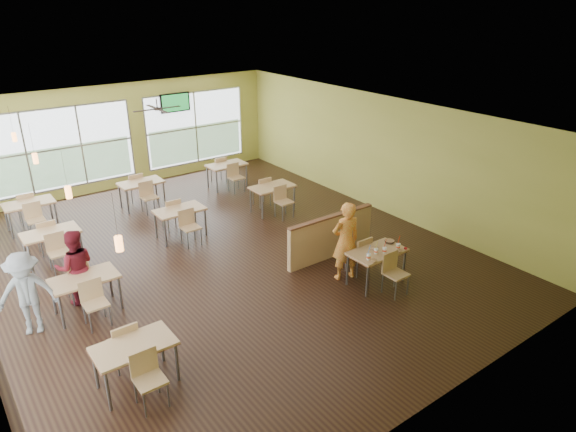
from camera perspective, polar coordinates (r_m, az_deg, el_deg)
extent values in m
plane|color=black|center=(12.14, -7.35, -4.37)|extent=(12.00, 12.00, 0.00)
plane|color=white|center=(11.03, -8.21, 10.52)|extent=(12.00, 12.00, 0.00)
cube|color=#BAB24B|center=(16.78, -17.95, 8.41)|extent=(10.00, 0.04, 3.20)
cube|color=#BAB24B|center=(7.36, 16.25, -10.69)|extent=(10.00, 0.04, 3.20)
cube|color=#BAB24B|center=(14.42, 9.94, 6.86)|extent=(0.04, 12.00, 3.20)
cube|color=white|center=(16.29, -24.52, 6.73)|extent=(4.50, 0.02, 2.35)
cube|color=white|center=(17.70, -10.22, 9.65)|extent=(3.50, 0.02, 2.35)
cube|color=#B7BABC|center=(17.17, -16.63, 4.53)|extent=(8.00, 0.04, 0.05)
cube|color=tan|center=(10.78, 9.88, -3.92)|extent=(1.20, 0.70, 0.04)
cube|color=brown|center=(10.79, 9.87, -4.04)|extent=(1.22, 0.71, 0.01)
cylinder|color=slate|center=(10.43, 8.80, -7.16)|extent=(0.05, 0.05, 0.71)
cylinder|color=slate|center=(11.14, 12.77, -5.39)|extent=(0.05, 0.05, 0.71)
cylinder|color=slate|center=(10.79, 6.63, -5.94)|extent=(0.05, 0.05, 0.71)
cylinder|color=slate|center=(11.48, 10.61, -4.31)|extent=(0.05, 0.05, 0.71)
cube|color=tan|center=(11.24, 7.78, -4.18)|extent=(0.42, 0.42, 0.04)
cube|color=tan|center=(11.26, 7.17, -2.83)|extent=(0.42, 0.04, 0.40)
cube|color=tan|center=(10.59, 11.91, -6.34)|extent=(0.42, 0.42, 0.04)
cube|color=tan|center=(10.38, 12.79, -5.68)|extent=(0.42, 0.04, 0.40)
cube|color=tan|center=(11.80, 4.78, -2.36)|extent=(2.40, 0.12, 1.00)
cube|color=brown|center=(11.59, 4.86, -0.05)|extent=(2.40, 0.14, 0.04)
cube|color=tan|center=(8.33, -16.76, -13.63)|extent=(1.20, 0.70, 0.04)
cube|color=brown|center=(8.34, -16.74, -13.77)|extent=(1.22, 0.71, 0.01)
cylinder|color=slate|center=(8.23, -19.36, -17.88)|extent=(0.05, 0.05, 0.71)
cylinder|color=slate|center=(8.47, -12.22, -15.55)|extent=(0.05, 0.05, 0.71)
cylinder|color=slate|center=(8.67, -20.62, -15.66)|extent=(0.05, 0.05, 0.71)
cylinder|color=slate|center=(8.91, -13.85, -13.55)|extent=(0.05, 0.05, 0.71)
cube|color=tan|center=(8.92, -17.85, -13.25)|extent=(0.42, 0.42, 0.04)
cube|color=tan|center=(8.95, -18.45, -11.48)|extent=(0.42, 0.04, 0.40)
cube|color=tan|center=(8.08, -15.07, -17.23)|extent=(0.42, 0.42, 0.04)
cube|color=tan|center=(7.80, -14.69, -16.78)|extent=(0.42, 0.04, 0.40)
cube|color=tan|center=(10.39, -21.72, -6.45)|extent=(1.20, 0.70, 0.04)
cube|color=brown|center=(10.40, -21.70, -6.57)|extent=(1.22, 0.71, 0.01)
cylinder|color=slate|center=(10.24, -23.86, -9.73)|extent=(0.05, 0.05, 0.71)
cylinder|color=slate|center=(10.44, -18.12, -8.13)|extent=(0.05, 0.05, 0.71)
cylinder|color=slate|center=(10.74, -24.63, -8.28)|extent=(0.05, 0.05, 0.71)
cylinder|color=slate|center=(10.93, -19.15, -6.79)|extent=(0.05, 0.05, 0.71)
cube|color=tan|center=(11.00, -22.31, -6.52)|extent=(0.42, 0.42, 0.04)
cube|color=tan|center=(11.07, -22.75, -5.11)|extent=(0.42, 0.04, 0.40)
cube|color=tan|center=(10.06, -20.60, -9.14)|extent=(0.42, 0.42, 0.04)
cube|color=tan|center=(9.79, -20.44, -8.56)|extent=(0.42, 0.04, 0.40)
cube|color=tan|center=(12.62, -24.90, -1.69)|extent=(1.20, 0.70, 0.04)
cube|color=brown|center=(12.63, -24.88, -1.79)|extent=(1.22, 0.71, 0.01)
cylinder|color=slate|center=(12.44, -26.70, -4.31)|extent=(0.05, 0.05, 0.71)
cylinder|color=slate|center=(12.60, -21.95, -3.10)|extent=(0.05, 0.05, 0.71)
cylinder|color=slate|center=(12.96, -27.21, -3.32)|extent=(0.05, 0.05, 0.71)
cylinder|color=slate|center=(13.12, -22.65, -2.17)|extent=(0.05, 0.05, 0.71)
cube|color=tan|center=(13.23, -25.24, -1.96)|extent=(0.42, 0.42, 0.04)
cube|color=tan|center=(13.32, -25.59, -0.82)|extent=(0.42, 0.04, 0.40)
cube|color=tan|center=(12.23, -24.09, -3.76)|extent=(0.42, 0.42, 0.04)
cube|color=tan|center=(11.97, -24.04, -3.17)|extent=(0.42, 0.04, 0.40)
cube|color=tan|center=(14.65, -26.87, 1.29)|extent=(1.20, 0.70, 0.04)
cube|color=brown|center=(14.66, -26.85, 1.20)|extent=(1.22, 0.71, 0.01)
cylinder|color=slate|center=(14.45, -28.44, -0.93)|extent=(0.05, 0.05, 0.71)
cylinder|color=slate|center=(14.59, -24.34, 0.08)|extent=(0.05, 0.05, 0.71)
cylinder|color=slate|center=(14.99, -28.82, -0.19)|extent=(0.05, 0.05, 0.71)
cylinder|color=slate|center=(15.12, -24.86, 0.77)|extent=(0.05, 0.05, 0.71)
cube|color=tan|center=(15.25, -27.09, 0.93)|extent=(0.42, 0.42, 0.04)
cube|color=tan|center=(15.36, -27.38, 1.90)|extent=(0.42, 0.04, 0.40)
cube|color=tan|center=(14.23, -26.23, -0.42)|extent=(0.42, 0.42, 0.04)
cube|color=tan|center=(13.98, -26.23, 0.16)|extent=(0.42, 0.04, 0.40)
cube|color=tan|center=(12.94, -11.96, 0.68)|extent=(1.20, 0.70, 0.04)
cube|color=brown|center=(12.95, -11.95, 0.58)|extent=(1.22, 0.71, 0.01)
cylinder|color=slate|center=(12.65, -13.46, -1.86)|extent=(0.05, 0.05, 0.71)
cylinder|color=slate|center=(13.05, -9.15, -0.69)|extent=(0.05, 0.05, 0.71)
cylinder|color=slate|center=(13.14, -14.49, -0.99)|extent=(0.05, 0.05, 0.71)
cylinder|color=slate|center=(13.53, -10.30, 0.12)|extent=(0.05, 0.05, 0.71)
cube|color=tan|center=(13.51, -12.87, 0.30)|extent=(0.42, 0.42, 0.04)
cube|color=tan|center=(13.59, -13.28, 1.41)|extent=(0.42, 0.04, 0.40)
cube|color=tan|center=(12.58, -10.78, -1.27)|extent=(0.42, 0.42, 0.04)
cube|color=tan|center=(12.34, -10.47, -0.64)|extent=(0.42, 0.04, 0.40)
cube|color=tan|center=(15.12, -16.04, 3.60)|extent=(1.20, 0.70, 0.04)
cube|color=brown|center=(15.12, -16.03, 3.51)|extent=(1.22, 0.71, 0.01)
cylinder|color=slate|center=(14.82, -17.40, 1.49)|extent=(0.05, 0.05, 0.71)
cylinder|color=slate|center=(15.17, -13.60, 2.41)|extent=(0.05, 0.05, 0.71)
cylinder|color=slate|center=(15.34, -18.15, 2.13)|extent=(0.05, 0.05, 0.71)
cylinder|color=slate|center=(15.67, -14.46, 3.01)|extent=(0.05, 0.05, 0.71)
cube|color=tan|center=(15.70, -16.67, 3.16)|extent=(0.42, 0.42, 0.04)
cube|color=tan|center=(15.80, -17.01, 4.10)|extent=(0.42, 0.04, 0.40)
cube|color=tan|center=(14.72, -15.13, 2.01)|extent=(0.42, 0.42, 0.04)
cube|color=tan|center=(14.48, -14.94, 2.60)|extent=(0.42, 0.04, 0.40)
cube|color=tan|center=(14.21, -1.74, 3.28)|extent=(1.20, 0.70, 0.04)
cube|color=brown|center=(14.22, -1.74, 3.18)|extent=(1.22, 0.71, 0.01)
cylinder|color=slate|center=(13.84, -2.87, 1.03)|extent=(0.05, 0.05, 0.71)
cylinder|color=slate|center=(14.42, 0.70, 2.00)|extent=(0.05, 0.05, 0.71)
cylinder|color=slate|center=(14.30, -4.16, 1.74)|extent=(0.05, 0.05, 0.71)
cylinder|color=slate|center=(14.86, -0.66, 2.65)|extent=(0.05, 0.05, 0.71)
cube|color=tan|center=(14.74, -2.95, 2.84)|extent=(0.42, 0.42, 0.04)
cube|color=tan|center=(14.81, -3.38, 3.84)|extent=(0.42, 0.04, 0.40)
cube|color=tan|center=(13.90, -0.43, 1.57)|extent=(0.42, 0.42, 0.04)
cube|color=tan|center=(13.67, 0.04, 2.19)|extent=(0.42, 0.04, 0.40)
cube|color=tan|center=(16.22, -6.83, 5.69)|extent=(1.20, 0.70, 0.04)
cube|color=brown|center=(16.23, -6.82, 5.60)|extent=(1.22, 0.71, 0.01)
cylinder|color=slate|center=(15.85, -7.92, 3.78)|extent=(0.05, 0.05, 0.71)
cylinder|color=slate|center=(16.36, -4.61, 4.55)|extent=(0.05, 0.05, 0.71)
cylinder|color=slate|center=(16.34, -8.92, 4.31)|extent=(0.05, 0.05, 0.71)
cylinder|color=slate|center=(16.83, -5.67, 5.05)|extent=(0.05, 0.05, 0.71)
cube|color=tan|center=(16.77, -7.73, 5.22)|extent=(0.42, 0.42, 0.04)
cube|color=tan|center=(16.86, -8.09, 6.09)|extent=(0.42, 0.04, 0.40)
cube|color=tan|center=(15.86, -5.78, 4.25)|extent=(0.42, 0.42, 0.04)
cube|color=tan|center=(15.63, -5.45, 4.83)|extent=(0.42, 0.04, 0.40)
cylinder|color=#2D2119|center=(7.29, -18.67, -0.12)|extent=(0.01, 0.01, 0.70)
cylinder|color=orange|center=(7.45, -18.28, -2.94)|extent=(0.11, 0.11, 0.22)
cylinder|color=#2D2119|center=(9.58, -23.58, 4.67)|extent=(0.01, 0.01, 0.70)
cylinder|color=orange|center=(9.71, -23.21, 2.44)|extent=(0.11, 0.11, 0.22)
cylinder|color=#2D2119|center=(11.96, -26.61, 7.57)|extent=(0.01, 0.01, 0.70)
cylinder|color=orange|center=(12.06, -26.27, 5.75)|extent=(0.11, 0.11, 0.22)
cylinder|color=#2D2119|center=(14.09, -28.44, 9.30)|extent=(0.01, 0.01, 0.70)
cylinder|color=orange|center=(14.17, -28.13, 7.74)|extent=(0.11, 0.11, 0.22)
cylinder|color=#2D2119|center=(13.72, -14.38, 12.03)|extent=(0.03, 0.03, 0.24)
cylinder|color=#2D2119|center=(13.74, -14.33, 11.46)|extent=(0.16, 0.16, 0.06)
cube|color=#2D2119|center=(13.88, -12.98, 11.69)|extent=(0.55, 0.10, 0.01)
cube|color=#2D2119|center=(14.06, -14.90, 11.66)|extent=(0.10, 0.55, 0.01)
cube|color=#2D2119|center=(13.62, -15.70, 11.21)|extent=(0.55, 0.10, 0.01)
cube|color=#2D2119|center=(13.43, -13.73, 11.25)|extent=(0.10, 0.55, 0.01)
cube|color=black|center=(17.15, -12.44, 12.21)|extent=(1.00, 0.06, 0.60)
cube|color=green|center=(17.12, -12.39, 12.19)|extent=(0.90, 0.01, 0.52)
imported|color=#E65719|center=(10.81, 6.41, -2.79)|extent=(0.71, 0.54, 1.74)
imported|color=maroon|center=(10.76, -22.53, -5.28)|extent=(0.87, 0.75, 1.54)
imported|color=slate|center=(10.18, -27.03, -7.67)|extent=(1.16, 0.88, 1.59)
cone|color=white|center=(10.35, 8.93, -4.52)|extent=(0.10, 0.10, 0.13)
cylinder|color=#E44D26|center=(10.35, 8.93, -4.51)|extent=(0.09, 0.09, 0.04)
cylinder|color=white|center=(10.32, 8.96, -4.18)|extent=(0.10, 0.10, 0.01)
cylinder|color=blue|center=(10.27, 9.00, -3.64)|extent=(0.02, 0.06, 0.23)
cone|color=white|center=(10.62, 9.76, -3.89)|extent=(0.08, 0.08, 0.11)
cylinder|color=#E44D26|center=(10.62, 9.76, -3.88)|extent=(0.08, 0.08, 0.03)
cylinder|color=white|center=(10.59, 9.79, -3.60)|extent=(0.09, 0.09, 0.01)
cylinder|color=gold|center=(10.55, 9.82, -3.14)|extent=(0.02, 0.05, 0.20)
cone|color=white|center=(10.67, 10.67, -3.79)|extent=(0.09, 0.09, 0.12)
cylinder|color=#E44D26|center=(10.67, 10.67, -3.78)|extent=(0.08, 0.08, 0.04)
cylinder|color=white|center=(10.64, 10.70, -3.47)|extent=(0.09, 0.09, 0.01)
cylinder|color=red|center=(10.59, 10.74, -2.97)|extent=(0.02, 0.06, 0.22)
cone|color=white|center=(10.88, 12.14, -3.36)|extent=(0.09, 0.09, 0.12)
cylinder|color=#E44D26|center=(10.88, 12.14, -3.35)|extent=(0.09, 0.09, 0.04)
cylinder|color=white|center=(10.85, 12.17, -3.04)|extent=(0.10, 0.10, 0.01)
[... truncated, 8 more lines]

